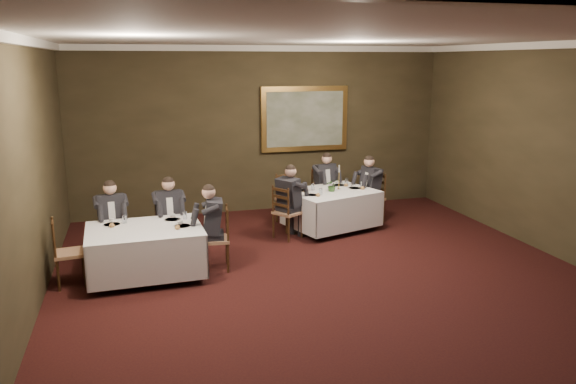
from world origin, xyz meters
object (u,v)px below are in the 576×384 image
diner_sec_endright (215,238)px  painting (305,119)px  table_main (331,207)px  chair_main_endleft (287,223)px  diner_main_endright (371,197)px  diner_sec_backright (170,226)px  centerpiece (332,185)px  chair_sec_backleft (113,244)px  chair_sec_endleft (70,266)px  table_second (145,248)px  chair_main_backleft (289,209)px  diner_main_backright (324,193)px  chair_main_backright (324,203)px  diner_main_endleft (288,211)px  candlestick (339,180)px  chair_sec_endright (217,251)px  diner_sec_backleft (113,231)px  chair_main_endright (371,208)px  chair_sec_backright (170,239)px

diner_sec_endright → painting: bearing=-29.8°
table_main → chair_main_endleft: size_ratio=1.91×
diner_main_endright → diner_sec_backright: bearing=90.9°
chair_main_endleft → centerpiece: (0.97, 0.28, 0.61)m
chair_sec_backleft → chair_sec_endleft: size_ratio=1.00×
table_second → chair_main_endleft: size_ratio=1.75×
chair_main_backleft → chair_main_endleft: size_ratio=1.00×
table_second → diner_main_backright: size_ratio=1.30×
chair_main_backright → diner_main_endleft: 1.68m
diner_main_backright → chair_main_endleft: 1.68m
chair_main_backright → diner_main_backright: diner_main_backright is taller
chair_main_endleft → candlestick: (1.16, 0.43, 0.66)m
table_second → diner_main_endright: size_ratio=1.30×
diner_main_backright → candlestick: bearing=80.8°
diner_main_endright → chair_sec_endright: size_ratio=1.35×
diner_main_endright → diner_sec_endright: bearing=105.3°
diner_sec_backleft → diner_sec_endright: 1.75m
diner_sec_endright → diner_main_endleft: bearing=-44.0°
table_main → diner_sec_backleft: bearing=-169.9°
diner_main_endright → painting: bearing=20.4°
chair_sec_backleft → chair_sec_endright: same height
diner_sec_endright → diner_sec_backright: bearing=44.4°
chair_sec_endleft → chair_main_backleft: bearing=112.3°
table_main → diner_sec_endright: bearing=-148.4°
chair_main_endleft → painting: bearing=123.0°
diner_sec_backleft → candlestick: 4.31m
chair_main_endright → diner_sec_backright: 4.20m
diner_sec_backleft → chair_sec_backright: 0.94m
chair_main_backleft → candlestick: candlestick is taller
diner_sec_endright → painting: 4.36m
diner_sec_backleft → chair_sec_backleft: bearing=-90.0°
chair_main_endleft → diner_main_endright: diner_main_endright is taller
chair_main_backleft → chair_sec_backleft: 3.63m
diner_sec_backleft → chair_sec_endleft: bearing=50.1°
table_second → candlestick: candlestick is taller
painting → diner_sec_backleft: bearing=-148.2°
chair_sec_endright → candlestick: bearing=-51.2°
candlestick → centerpiece: bearing=-142.5°
chair_main_backleft → diner_sec_backright: 2.80m
table_main → chair_sec_backright: 3.18m
chair_main_endleft → chair_sec_backright: 2.17m
chair_main_endright → centerpiece: 1.20m
table_second → chair_sec_endleft: bearing=-177.8°
diner_sec_backleft → table_main: bearing=-176.3°
chair_main_backleft → diner_main_backright: bearing=177.3°
chair_main_endright → chair_sec_backleft: same height
candlestick → diner_sec_backright: bearing=-166.4°
diner_sec_backright → diner_sec_endright: bearing=123.4°
chair_sec_backleft → diner_sec_backleft: bearing=90.0°
chair_sec_backleft → diner_sec_backright: size_ratio=0.74×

